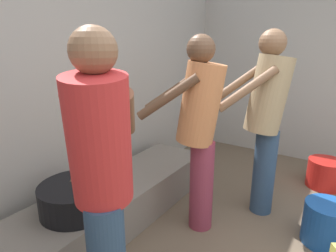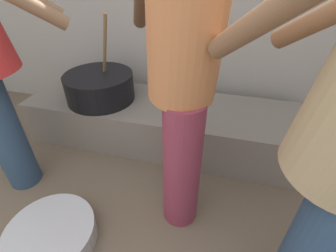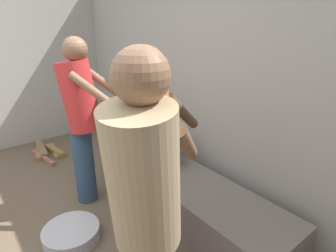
# 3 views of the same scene
# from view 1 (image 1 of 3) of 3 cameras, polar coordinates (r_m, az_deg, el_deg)

# --- Properties ---
(block_enclosure_rear) EXTENTS (5.57, 0.20, 2.33)m
(block_enclosure_rear) POSITION_cam_1_polar(r_m,az_deg,el_deg) (2.65, -21.37, 6.86)
(block_enclosure_rear) COLOR #ADA8A0
(block_enclosure_rear) RESTS_ON ground_plane
(hearth_ledge) EXTENTS (2.12, 0.60, 0.36)m
(hearth_ledge) POSITION_cam_1_polar(r_m,az_deg,el_deg) (2.69, -9.89, -14.63)
(hearth_ledge) COLOR slate
(hearth_ledge) RESTS_ON ground_plane
(cooking_pot_main) EXTENTS (0.53, 0.53, 0.66)m
(cooking_pot_main) POSITION_cam_1_polar(r_m,az_deg,el_deg) (2.25, -18.03, -13.48)
(cooking_pot_main) COLOR black
(cooking_pot_main) RESTS_ON hearth_ledge
(cook_in_orange_shirt) EXTENTS (0.58, 0.74, 1.62)m
(cook_in_orange_shirt) POSITION_cam_1_polar(r_m,az_deg,el_deg) (2.27, 6.33, 0.29)
(cook_in_orange_shirt) COLOR #8C3347
(cook_in_orange_shirt) RESTS_ON ground_plane
(cook_in_red_shirt) EXTENTS (0.72, 0.68, 1.63)m
(cook_in_red_shirt) POSITION_cam_1_polar(r_m,az_deg,el_deg) (1.45, -13.19, -9.36)
(cook_in_red_shirt) COLOR navy
(cook_in_red_shirt) RESTS_ON ground_plane
(cook_in_tan_shirt) EXTENTS (0.68, 0.73, 1.67)m
(cook_in_tan_shirt) POSITION_cam_1_polar(r_m,az_deg,el_deg) (2.61, 19.19, 2.32)
(cook_in_tan_shirt) COLOR navy
(cook_in_tan_shirt) RESTS_ON ground_plane
(bucket_red_plastic) EXTENTS (0.37, 0.37, 0.31)m
(bucket_red_plastic) POSITION_cam_1_polar(r_m,az_deg,el_deg) (3.64, 29.08, -8.36)
(bucket_red_plastic) COLOR red
(bucket_red_plastic) RESTS_ON ground_plane
(bucket_blue_plastic) EXTENTS (0.35, 0.35, 0.34)m
(bucket_blue_plastic) POSITION_cam_1_polar(r_m,az_deg,el_deg) (2.69, 29.27, -16.81)
(bucket_blue_plastic) COLOR #194C99
(bucket_blue_plastic) RESTS_ON ground_plane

